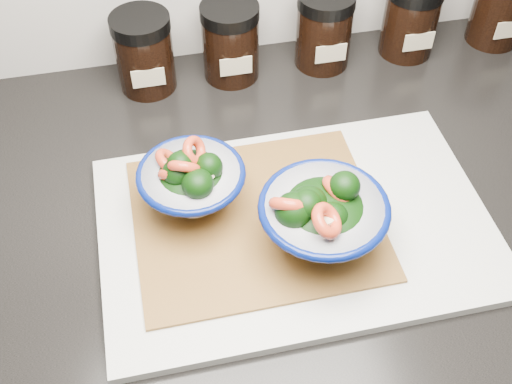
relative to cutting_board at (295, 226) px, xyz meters
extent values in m
cube|color=black|center=(0.15, 0.06, -0.48)|extent=(3.43, 0.58, 0.86)
cube|color=black|center=(0.15, 0.06, -0.03)|extent=(3.50, 0.60, 0.04)
cube|color=beige|center=(0.00, 0.00, 0.00)|extent=(0.45, 0.30, 0.01)
cube|color=olive|center=(-0.04, 0.01, 0.01)|extent=(0.28, 0.24, 0.00)
cylinder|color=white|center=(-0.11, 0.05, 0.01)|extent=(0.04, 0.04, 0.01)
ellipsoid|color=white|center=(-0.11, 0.05, 0.03)|extent=(0.07, 0.07, 0.03)
torus|color=#051358|center=(-0.11, 0.05, 0.06)|extent=(0.12, 0.12, 0.01)
torus|color=#051358|center=(-0.11, 0.05, 0.05)|extent=(0.10, 0.10, 0.00)
ellipsoid|color=black|center=(-0.11, 0.05, 0.05)|extent=(0.09, 0.09, 0.04)
ellipsoid|color=black|center=(-0.12, 0.05, 0.07)|extent=(0.04, 0.04, 0.03)
cylinder|color=#477233|center=(-0.12, 0.05, 0.06)|extent=(0.01, 0.01, 0.02)
ellipsoid|color=black|center=(-0.11, 0.02, 0.07)|extent=(0.04, 0.04, 0.03)
cylinder|color=#477233|center=(-0.11, 0.02, 0.06)|extent=(0.01, 0.01, 0.02)
ellipsoid|color=black|center=(-0.09, 0.04, 0.07)|extent=(0.03, 0.03, 0.03)
cylinder|color=#477233|center=(-0.09, 0.04, 0.06)|extent=(0.01, 0.01, 0.02)
ellipsoid|color=black|center=(-0.12, 0.06, 0.07)|extent=(0.03, 0.03, 0.03)
cylinder|color=#477233|center=(-0.12, 0.06, 0.06)|extent=(0.01, 0.01, 0.02)
ellipsoid|color=black|center=(-0.12, 0.05, 0.08)|extent=(0.03, 0.03, 0.03)
cylinder|color=#477233|center=(-0.12, 0.05, 0.07)|extent=(0.01, 0.01, 0.02)
torus|color=#E0582A|center=(-0.12, 0.04, 0.08)|extent=(0.04, 0.04, 0.04)
torus|color=#E0582A|center=(-0.13, 0.07, 0.07)|extent=(0.05, 0.05, 0.04)
torus|color=#E0582A|center=(-0.13, 0.05, 0.07)|extent=(0.04, 0.04, 0.04)
torus|color=#E0582A|center=(-0.10, 0.06, 0.09)|extent=(0.04, 0.05, 0.04)
cylinder|color=#CCBC8E|center=(-0.10, 0.04, 0.07)|extent=(0.02, 0.02, 0.01)
cylinder|color=#CCBC8E|center=(-0.09, 0.03, 0.07)|extent=(0.02, 0.02, 0.01)
cylinder|color=white|center=(0.02, -0.04, 0.02)|extent=(0.05, 0.05, 0.01)
ellipsoid|color=white|center=(0.02, -0.04, 0.03)|extent=(0.08, 0.08, 0.04)
torus|color=#051358|center=(0.02, -0.04, 0.07)|extent=(0.14, 0.14, 0.01)
torus|color=#051358|center=(0.02, -0.04, 0.06)|extent=(0.12, 0.12, 0.00)
ellipsoid|color=black|center=(0.02, -0.04, 0.06)|extent=(0.10, 0.10, 0.05)
ellipsoid|color=black|center=(-0.02, -0.04, 0.08)|extent=(0.04, 0.04, 0.04)
cylinder|color=#477233|center=(-0.02, -0.04, 0.06)|extent=(0.01, 0.01, 0.03)
ellipsoid|color=black|center=(0.02, -0.05, 0.07)|extent=(0.03, 0.03, 0.03)
cylinder|color=#477233|center=(0.02, -0.05, 0.06)|extent=(0.01, 0.01, 0.02)
ellipsoid|color=black|center=(0.00, -0.03, 0.07)|extent=(0.04, 0.04, 0.04)
cylinder|color=#477233|center=(0.00, -0.03, 0.06)|extent=(0.01, 0.02, 0.03)
ellipsoid|color=black|center=(0.04, -0.03, 0.09)|extent=(0.03, 0.03, 0.03)
cylinder|color=#477233|center=(0.04, -0.03, 0.08)|extent=(0.02, 0.01, 0.02)
ellipsoid|color=black|center=(0.00, -0.04, 0.08)|extent=(0.03, 0.03, 0.03)
cylinder|color=#477233|center=(0.00, -0.04, 0.07)|extent=(0.01, 0.01, 0.02)
torus|color=#E0582A|center=(-0.02, -0.04, 0.08)|extent=(0.06, 0.05, 0.05)
torus|color=#E0582A|center=(0.01, -0.07, 0.09)|extent=(0.05, 0.05, 0.04)
torus|color=#E0582A|center=(0.04, -0.02, 0.08)|extent=(0.05, 0.05, 0.05)
cylinder|color=#CCBC8E|center=(0.01, -0.04, 0.08)|extent=(0.02, 0.02, 0.01)
cylinder|color=#CCBC8E|center=(0.01, -0.06, 0.08)|extent=(0.02, 0.02, 0.01)
cylinder|color=black|center=(-0.14, 0.30, 0.04)|extent=(0.08, 0.08, 0.09)
cylinder|color=black|center=(-0.14, 0.30, 0.10)|extent=(0.08, 0.08, 0.02)
cube|color=#C6B793|center=(-0.14, 0.26, 0.04)|extent=(0.05, 0.00, 0.03)
cylinder|color=black|center=(-0.02, 0.30, 0.04)|extent=(0.08, 0.08, 0.09)
cylinder|color=black|center=(-0.02, 0.30, 0.10)|extent=(0.08, 0.08, 0.02)
cube|color=#C6B793|center=(-0.02, 0.26, 0.04)|extent=(0.04, 0.00, 0.03)
cylinder|color=black|center=(0.12, 0.30, 0.04)|extent=(0.08, 0.08, 0.09)
cylinder|color=black|center=(0.12, 0.30, 0.10)|extent=(0.08, 0.08, 0.02)
cube|color=#C6B793|center=(0.12, 0.26, 0.04)|extent=(0.04, 0.00, 0.03)
cylinder|color=black|center=(0.25, 0.30, 0.04)|extent=(0.08, 0.08, 0.09)
cube|color=#C6B793|center=(0.25, 0.26, 0.04)|extent=(0.05, 0.00, 0.03)
cylinder|color=black|center=(0.39, 0.30, 0.04)|extent=(0.08, 0.08, 0.09)
cube|color=#C6B793|center=(0.39, 0.26, 0.04)|extent=(0.04, 0.00, 0.03)
camera|label=1|loc=(-0.14, -0.44, 0.58)|focal=45.00mm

